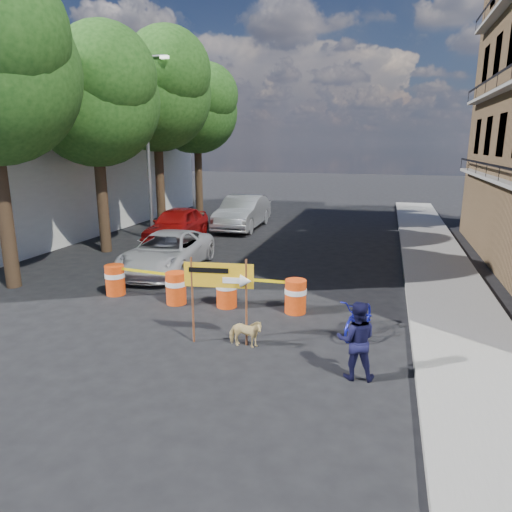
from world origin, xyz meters
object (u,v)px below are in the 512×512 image
Objects in this scene: detour_sign at (228,282)px; suv_white at (167,252)px; barrel_far_right at (296,296)px; pedestrian at (356,340)px; barrel_mid_right at (227,290)px; sedan_red at (177,225)px; bicycle at (360,300)px; sedan_silver at (243,212)px; barrel_mid_left at (176,287)px; barrel_far_left at (115,279)px; dog at (245,333)px.

suv_white is at bearing 120.77° from detour_sign.
pedestrian is (1.76, -3.09, 0.30)m from barrel_far_right.
detour_sign reaches higher than barrel_mid_right.
barrel_far_right is 10.15m from sedan_red.
barrel_far_right is at bearing -67.17° from pedestrian.
bicycle reaches higher than suv_white.
detour_sign is 14.29m from sedan_silver.
sedan_red is (-3.58, 7.63, 0.31)m from barrel_mid_left.
barrel_mid_right is (3.51, -0.08, 0.00)m from barrel_far_left.
barrel_mid_right is at bearing -178.54° from bicycle.
sedan_silver is (0.39, 11.37, 0.39)m from barrel_far_left.
suv_white is (0.28, 2.84, 0.20)m from barrel_far_left.
barrel_mid_left is 3.35m from barrel_far_right.
dog is 0.17× the size of sedan_red.
barrel_far_right is 0.46× the size of detour_sign.
bicycle reaches higher than barrel_far_right.
suv_white is 0.93× the size of sedan_silver.
sedan_red is at bearing -116.30° from sedan_silver.
sedan_red reaches higher than barrel_mid_left.
barrel_far_left and barrel_mid_right have the same top height.
sedan_red reaches higher than suv_white.
sedan_red is (-1.79, 4.56, 0.11)m from suv_white.
barrel_mid_left is 3.55m from suv_white.
suv_white is (-1.79, 3.06, 0.20)m from barrel_mid_left.
barrel_far_left is 0.59× the size of pedestrian.
suv_white is at bearing -91.46° from sedan_silver.
pedestrian is at bearing -53.64° from sedan_red.
detour_sign is 0.41× the size of suv_white.
dog is 11.64m from sedan_red.
sedan_silver is (-1.68, 11.59, 0.39)m from barrel_mid_left.
barrel_mid_left is at bearing -6.25° from barrel_far_left.
suv_white is 4.90m from sedan_red.
barrel_mid_left is at bearing -64.15° from suv_white.
barrel_mid_left is at bearing -176.32° from barrel_far_right.
detour_sign reaches higher than pedestrian.
barrel_mid_right is 0.59× the size of pedestrian.
sedan_red is at bearing 133.05° from barrel_far_right.
barrel_far_left is at bearing -81.70° from sedan_red.
detour_sign reaches higher than sedan_red.
suv_white reaches higher than barrel_far_left.
barrel_far_right is 2.00m from bicycle.
barrel_mid_right is 9.01m from sedan_red.
barrel_far_left and barrel_far_right have the same top height.
pedestrian is at bearing -39.55° from barrel_mid_right.
bicycle is at bearing -14.33° from barrel_mid_right.
sedan_red is (-5.88, 9.75, -0.68)m from detour_sign.
detour_sign is 2.54× the size of dog.
barrel_mid_left is at bearing -36.23° from pedestrian.
detour_sign is at bearing -138.03° from bicycle.
suv_white is at bearing 38.66° from dog.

